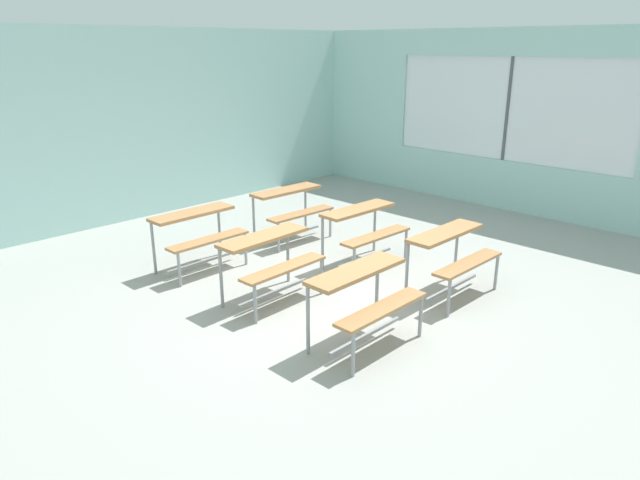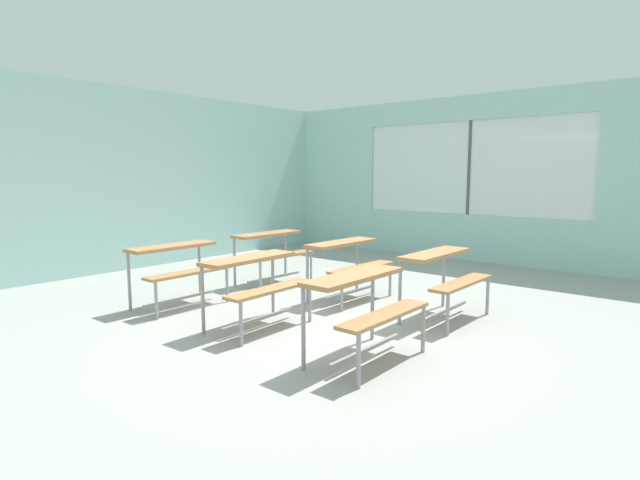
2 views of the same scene
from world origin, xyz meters
name	(u,v)px [view 2 (image 2 of 2)]	position (x,y,z in m)	size (l,w,h in m)	color
ground	(311,330)	(0.00, 0.00, -0.03)	(10.00, 9.00, 0.05)	#9E9E99
wall_back	(96,180)	(0.00, 4.50, 1.50)	(10.00, 0.12, 3.00)	#A8D1CC
wall_right	(503,182)	(5.00, -0.13, 1.45)	(0.12, 9.00, 3.00)	#A8D1CC
desk_bench_r0c0	(364,296)	(-0.38, -0.93, 0.56)	(1.10, 0.59, 0.74)	#A87547
desk_bench_r0c1	(444,269)	(1.18, -0.90, 0.56)	(1.11, 0.60, 0.74)	#A87547
desk_bench_r1c0	(256,275)	(-0.34, 0.45, 0.56)	(1.11, 0.62, 0.74)	#A87547
desk_bench_r1c1	(349,256)	(1.22, 0.42, 0.56)	(1.12, 0.63, 0.74)	#A87547
desk_bench_r2c0	(178,260)	(-0.36, 1.81, 0.56)	(1.10, 0.60, 0.74)	#A87547
desk_bench_r2c1	(272,245)	(1.25, 1.83, 0.56)	(1.12, 0.63, 0.74)	#A87547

